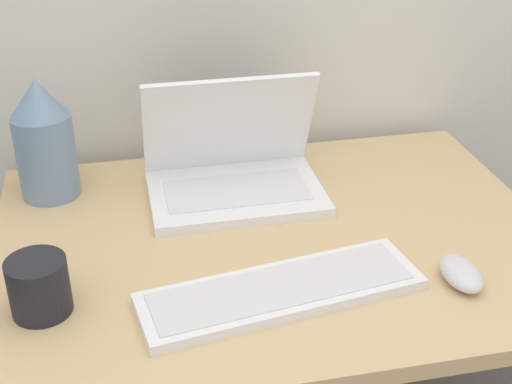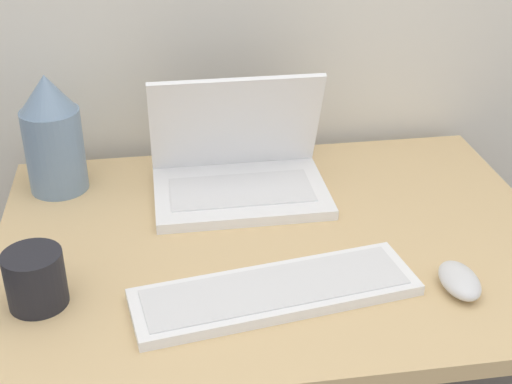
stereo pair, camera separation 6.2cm
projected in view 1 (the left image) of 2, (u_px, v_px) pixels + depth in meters
name	position (u px, v px, depth m)	size (l,w,h in m)	color
desk	(276.00, 279.00, 1.33)	(1.00, 0.74, 0.70)	tan
laptop	(233.00, 168.00, 1.41)	(0.34, 0.24, 0.24)	white
keyboard	(281.00, 291.00, 1.13)	(0.47, 0.20, 0.02)	white
mouse	(461.00, 273.00, 1.15)	(0.06, 0.10, 0.03)	silver
vase	(44.00, 140.00, 1.37)	(0.11, 0.11, 0.24)	slate
mug	(39.00, 286.00, 1.08)	(0.09, 0.09, 0.09)	black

